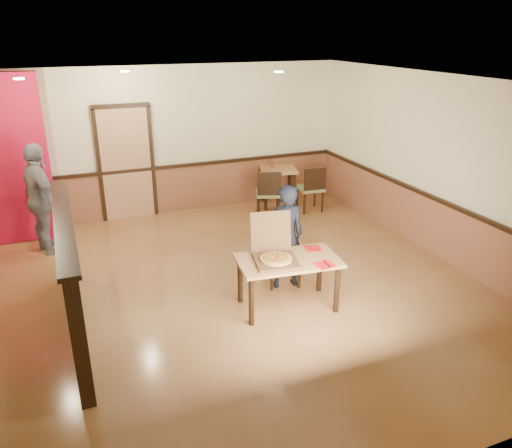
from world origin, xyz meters
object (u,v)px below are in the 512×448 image
(side_chair_left, at_px, (269,192))
(diner, at_px, (285,237))
(side_chair_right, at_px, (312,187))
(side_table, at_px, (278,177))
(main_table, at_px, (288,267))
(pizza_box, at_px, (275,255))
(condiment, at_px, (272,165))
(diner_chair, at_px, (282,247))
(passerby, at_px, (41,199))

(side_chair_left, relative_size, diner, 0.63)
(side_chair_right, height_order, side_table, side_chair_right)
(main_table, height_order, side_chair_left, side_chair_left)
(pizza_box, height_order, condiment, pizza_box)
(main_table, relative_size, side_chair_left, 1.44)
(diner_chair, distance_m, side_chair_left, 2.58)
(diner_chair, distance_m, side_table, 3.32)
(diner_chair, relative_size, diner, 0.64)
(side_chair_left, bearing_deg, pizza_box, 87.25)
(diner_chair, bearing_deg, side_table, 78.32)
(pizza_box, bearing_deg, side_table, 76.03)
(side_chair_right, bearing_deg, main_table, 62.26)
(passerby, bearing_deg, side_chair_left, -109.47)
(diner, bearing_deg, condiment, -106.30)
(side_chair_left, distance_m, passerby, 3.98)
(side_chair_left, distance_m, condiment, 0.85)
(main_table, distance_m, side_chair_right, 3.71)
(side_chair_left, xyz_separation_m, side_table, (0.47, 0.62, 0.08))
(side_chair_left, relative_size, passerby, 0.52)
(main_table, height_order, side_table, side_table)
(main_table, height_order, passerby, passerby)
(side_chair_left, distance_m, side_chair_right, 0.92)
(diner_chair, bearing_deg, side_chair_left, 82.53)
(side_table, distance_m, condiment, 0.28)
(side_chair_right, relative_size, passerby, 0.52)
(diner, height_order, condiment, diner)
(pizza_box, xyz_separation_m, condiment, (1.63, 3.79, 0.09))
(side_chair_left, bearing_deg, side_chair_right, -160.91)
(side_chair_left, bearing_deg, diner_chair, 90.08)
(diner, height_order, pizza_box, diner)
(main_table, height_order, side_chair_right, side_chair_right)
(side_chair_left, xyz_separation_m, side_chair_right, (0.92, -0.00, -0.01))
(passerby, xyz_separation_m, pizza_box, (2.70, -3.00, -0.14))
(diner, distance_m, passerby, 3.96)
(side_chair_right, relative_size, condiment, 6.56)
(side_chair_right, relative_size, diner, 0.62)
(side_chair_right, xyz_separation_m, passerby, (-4.87, -0.11, 0.39))
(main_table, distance_m, diner_chair, 0.74)
(side_chair_right, xyz_separation_m, pizza_box, (-2.17, -3.10, 0.25))
(side_table, relative_size, pizza_box, 1.27)
(diner_chair, height_order, side_chair_left, diner_chair)
(main_table, height_order, condiment, condiment)
(side_chair_left, distance_m, diner, 2.74)
(side_chair_right, distance_m, diner, 3.15)
(side_table, bearing_deg, passerby, -170.72)
(diner_chair, distance_m, side_chair_right, 3.00)
(side_chair_left, relative_size, pizza_box, 1.33)
(side_table, relative_size, diner, 0.60)
(passerby, bearing_deg, pizza_box, -159.00)
(diner, bearing_deg, side_chair_left, -104.08)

